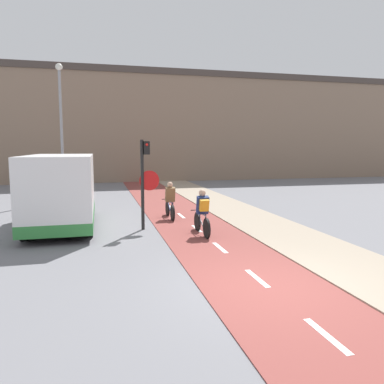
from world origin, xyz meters
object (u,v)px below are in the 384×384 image
at_px(traffic_light_pole, 145,174).
at_px(cyclist_near, 202,213).
at_px(cyclist_far, 170,202).
at_px(street_lamp_far, 61,118).
at_px(van, 61,192).

distance_m(traffic_light_pole, cyclist_near, 2.39).
bearing_deg(cyclist_far, traffic_light_pole, -124.51).
xyz_separation_m(street_lamp_far, cyclist_near, (4.96, -9.43, -3.57)).
bearing_deg(cyclist_near, traffic_light_pole, 142.28).
bearing_deg(van, cyclist_near, -27.36).
relative_size(cyclist_near, cyclist_far, 1.03).
bearing_deg(traffic_light_pole, street_lamp_far, 112.06).
height_order(cyclist_far, van, van).
bearing_deg(cyclist_near, cyclist_far, 99.12).
distance_m(street_lamp_far, cyclist_far, 8.65).
bearing_deg(traffic_light_pole, cyclist_near, -37.72).
height_order(traffic_light_pole, van, traffic_light_pole).
height_order(street_lamp_far, van, street_lamp_far).
height_order(cyclist_near, van, van).
relative_size(traffic_light_pole, van, 0.58).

